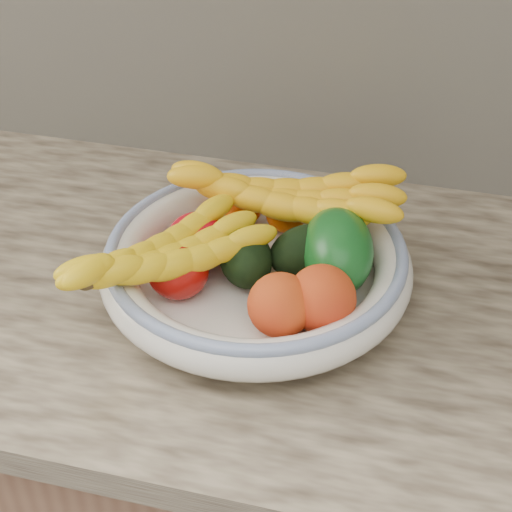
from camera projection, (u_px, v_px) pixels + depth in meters
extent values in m
cube|color=brown|center=(259.00, 502.00, 1.31)|extent=(2.40, 0.62, 0.86)
cube|color=tan|center=(260.00, 295.00, 1.04)|extent=(2.44, 0.66, 0.04)
cube|color=beige|center=(313.00, 14.00, 1.11)|extent=(2.40, 0.02, 0.50)
cylinder|color=silver|center=(256.00, 288.00, 1.00)|extent=(0.13, 0.13, 0.02)
cylinder|color=silver|center=(256.00, 280.00, 1.00)|extent=(0.32, 0.32, 0.01)
torus|color=silver|center=(256.00, 264.00, 0.98)|extent=(0.39, 0.39, 0.05)
torus|color=#345295|center=(256.00, 250.00, 0.97)|extent=(0.37, 0.37, 0.02)
ellipsoid|color=#FF5D05|center=(243.00, 207.00, 1.07)|extent=(0.06, 0.06, 0.05)
ellipsoid|color=#F66305|center=(286.00, 214.00, 1.06)|extent=(0.07, 0.07, 0.05)
ellipsoid|color=#B60612|center=(197.00, 240.00, 1.00)|extent=(0.10, 0.10, 0.07)
ellipsoid|color=#9D0D09|center=(178.00, 271.00, 0.95)|extent=(0.09, 0.09, 0.07)
ellipsoid|color=black|center=(245.00, 258.00, 0.96)|extent=(0.10, 0.11, 0.07)
ellipsoid|color=black|center=(306.00, 252.00, 0.97)|extent=(0.12, 0.11, 0.07)
ellipsoid|color=#0D4916|center=(337.00, 250.00, 0.96)|extent=(0.14, 0.16, 0.12)
ellipsoid|color=orange|center=(280.00, 305.00, 0.89)|extent=(0.10, 0.10, 0.08)
ellipsoid|color=orange|center=(322.00, 299.00, 0.90)|extent=(0.10, 0.10, 0.08)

